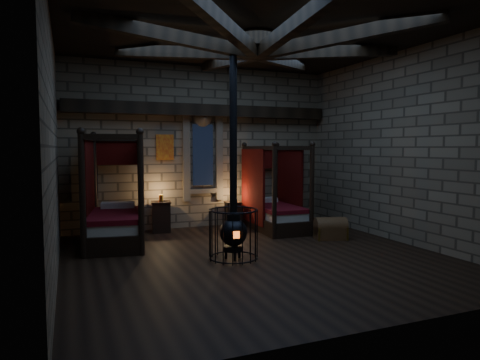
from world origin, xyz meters
name	(u,v)px	position (x,y,z in m)	size (l,w,h in m)	color
room	(255,59)	(0.00, 0.09, 3.74)	(7.02, 7.02, 4.29)	black
bed_left	(116,217)	(-2.35, 2.20, 0.58)	(1.52, 2.40, 2.35)	black
bed_right	(274,209)	(1.57, 2.38, 0.53)	(1.14, 2.07, 2.13)	black
trunk_left	(121,238)	(-2.34, 1.49, 0.26)	(0.93, 0.78, 0.59)	brown
trunk_right	(331,229)	(2.24, 0.85, 0.23)	(0.80, 0.62, 0.51)	brown
nightstand_left	(161,216)	(-1.19, 3.12, 0.39)	(0.54, 0.52, 0.93)	black
nightstand_right	(233,214)	(0.71, 3.10, 0.34)	(0.46, 0.44, 0.73)	black
stove	(233,228)	(-0.46, 0.02, 0.59)	(0.92, 0.92, 4.05)	black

